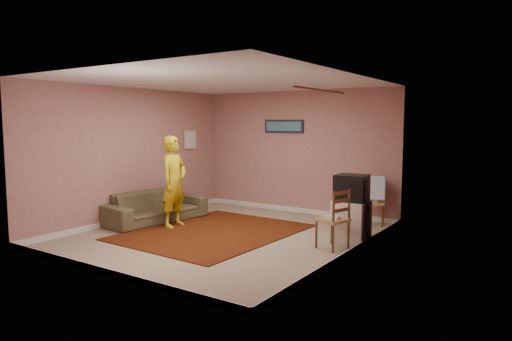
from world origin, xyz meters
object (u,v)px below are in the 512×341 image
Objects in this scene: chair_a at (374,197)px; person at (174,182)px; tv_cabinet at (351,221)px; sofa at (156,207)px; chair_b at (333,212)px; crt_tv at (351,188)px.

chair_a is 0.29× the size of person.
sofa is (-3.75, -0.66, -0.04)m from tv_cabinet.
tv_cabinet is 3.28m from person.
chair_b is (-0.09, -0.52, 0.22)m from tv_cabinet.
chair_a is at bearing -60.53° from person.
tv_cabinet is at bearing -73.68° from sofa.
person is (-3.14, -0.78, 0.51)m from tv_cabinet.
chair_b is 3.08m from person.
chair_a reaches higher than sofa.
crt_tv is 1.03× the size of chair_b.
tv_cabinet is 0.55m from crt_tv.
crt_tv is (-0.00, -0.00, 0.55)m from tv_cabinet.
sofa is 0.82m from person.
crt_tv reaches higher than sofa.
person is at bearing -166.14° from tv_cabinet.
person reaches higher than crt_tv.
person is (-3.14, -0.78, -0.04)m from crt_tv.
crt_tv is 1.07× the size of chair_a.
tv_cabinet is at bearing -82.69° from person.
crt_tv is at bearing -82.68° from person.
crt_tv is 3.23m from person.
sofa is (-3.63, -2.08, -0.24)m from chair_a.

